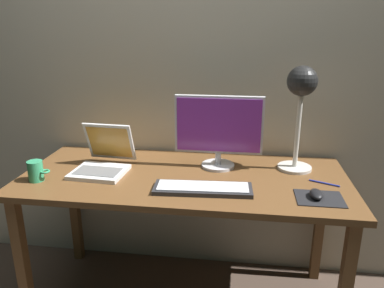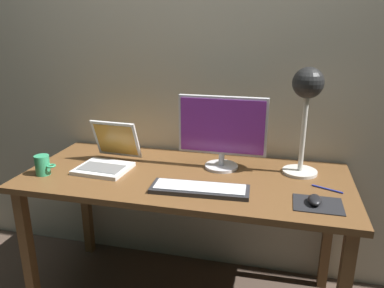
{
  "view_description": "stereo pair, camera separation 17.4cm",
  "coord_description": "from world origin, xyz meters",
  "px_view_note": "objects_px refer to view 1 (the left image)",
  "views": [
    {
      "loc": [
        0.27,
        -1.69,
        1.46
      ],
      "look_at": [
        0.05,
        -0.05,
        0.92
      ],
      "focal_mm": 34.98,
      "sensor_mm": 36.0,
      "label": 1
    },
    {
      "loc": [
        0.44,
        -1.66,
        1.46
      ],
      "look_at": [
        0.05,
        -0.05,
        0.92
      ],
      "focal_mm": 34.98,
      "sensor_mm": 36.0,
      "label": 2
    }
  ],
  "objects_px": {
    "monitor": "(219,129)",
    "desk_lamp": "(301,94)",
    "keyboard_main": "(203,188)",
    "mouse": "(316,194)",
    "pen": "(324,183)",
    "coffee_mug": "(36,171)",
    "laptop": "(104,157)"
  },
  "relations": [
    {
      "from": "monitor",
      "to": "desk_lamp",
      "type": "height_order",
      "value": "desk_lamp"
    },
    {
      "from": "keyboard_main",
      "to": "mouse",
      "type": "relative_size",
      "value": 4.66
    },
    {
      "from": "mouse",
      "to": "pen",
      "type": "bearing_deg",
      "value": 67.99
    },
    {
      "from": "coffee_mug",
      "to": "mouse",
      "type": "bearing_deg",
      "value": -0.7
    },
    {
      "from": "desk_lamp",
      "to": "coffee_mug",
      "type": "xyz_separation_m",
      "value": [
        -1.24,
        -0.32,
        -0.34
      ]
    },
    {
      "from": "keyboard_main",
      "to": "pen",
      "type": "xyz_separation_m",
      "value": [
        0.56,
        0.15,
        -0.01
      ]
    },
    {
      "from": "coffee_mug",
      "to": "pen",
      "type": "relative_size",
      "value": 0.76
    },
    {
      "from": "coffee_mug",
      "to": "pen",
      "type": "height_order",
      "value": "coffee_mug"
    },
    {
      "from": "mouse",
      "to": "coffee_mug",
      "type": "xyz_separation_m",
      "value": [
        -1.29,
        0.02,
        0.03
      ]
    },
    {
      "from": "monitor",
      "to": "keyboard_main",
      "type": "bearing_deg",
      "value": -98.58
    },
    {
      "from": "mouse",
      "to": "pen",
      "type": "xyz_separation_m",
      "value": [
        0.07,
        0.16,
        -0.02
      ]
    },
    {
      "from": "monitor",
      "to": "mouse",
      "type": "bearing_deg",
      "value": -35.23
    },
    {
      "from": "monitor",
      "to": "laptop",
      "type": "relative_size",
      "value": 1.41
    },
    {
      "from": "mouse",
      "to": "laptop",
      "type": "bearing_deg",
      "value": 168.66
    },
    {
      "from": "pen",
      "to": "mouse",
      "type": "bearing_deg",
      "value": -112.01
    },
    {
      "from": "monitor",
      "to": "laptop",
      "type": "bearing_deg",
      "value": -169.21
    },
    {
      "from": "desk_lamp",
      "to": "mouse",
      "type": "distance_m",
      "value": 0.5
    },
    {
      "from": "keyboard_main",
      "to": "desk_lamp",
      "type": "distance_m",
      "value": 0.66
    },
    {
      "from": "desk_lamp",
      "to": "monitor",
      "type": "bearing_deg",
      "value": -176.66
    },
    {
      "from": "monitor",
      "to": "mouse",
      "type": "relative_size",
      "value": 4.65
    },
    {
      "from": "keyboard_main",
      "to": "laptop",
      "type": "relative_size",
      "value": 1.41
    },
    {
      "from": "keyboard_main",
      "to": "coffee_mug",
      "type": "bearing_deg",
      "value": 179.47
    },
    {
      "from": "monitor",
      "to": "coffee_mug",
      "type": "relative_size",
      "value": 4.21
    },
    {
      "from": "keyboard_main",
      "to": "laptop",
      "type": "xyz_separation_m",
      "value": [
        -0.53,
        0.2,
        0.05
      ]
    },
    {
      "from": "desk_lamp",
      "to": "coffee_mug",
      "type": "relative_size",
      "value": 4.96
    },
    {
      "from": "mouse",
      "to": "pen",
      "type": "distance_m",
      "value": 0.17
    },
    {
      "from": "laptop",
      "to": "mouse",
      "type": "bearing_deg",
      "value": -11.34
    },
    {
      "from": "keyboard_main",
      "to": "monitor",
      "type": "bearing_deg",
      "value": 81.42
    },
    {
      "from": "laptop",
      "to": "coffee_mug",
      "type": "distance_m",
      "value": 0.33
    },
    {
      "from": "pen",
      "to": "laptop",
      "type": "bearing_deg",
      "value": 177.73
    },
    {
      "from": "monitor",
      "to": "pen",
      "type": "xyz_separation_m",
      "value": [
        0.51,
        -0.15,
        -0.2
      ]
    },
    {
      "from": "monitor",
      "to": "pen",
      "type": "bearing_deg",
      "value": -16.66
    }
  ]
}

